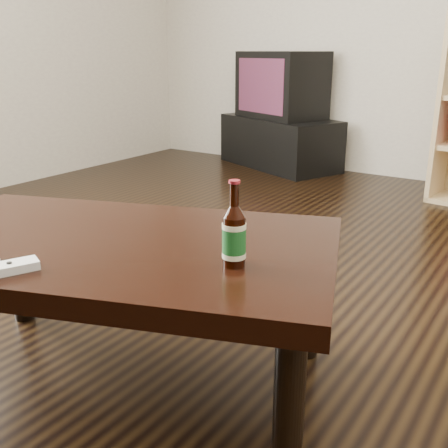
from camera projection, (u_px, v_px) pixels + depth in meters
The scene contains 5 objects.
floor at pixel (180, 347), 1.83m from camera, with size 5.00×6.00×0.01m, color black.
tv_stand at pixel (280, 142), 4.60m from camera, with size 1.07×0.53×0.43m, color black.
tv at pixel (282, 85), 4.45m from camera, with size 0.85×0.70×0.55m.
coffee_table at pixel (117, 260), 1.51m from camera, with size 1.42×1.11×0.47m.
beer_bottle at pixel (234, 236), 1.29m from camera, with size 0.07×0.07×0.22m.
Camera 1 is at (1.02, -1.24, 0.98)m, focal length 42.00 mm.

